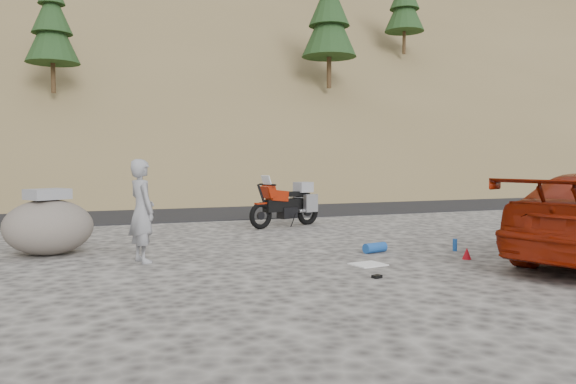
# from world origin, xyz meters

# --- Properties ---
(ground) EXTENTS (140.00, 140.00, 0.00)m
(ground) POSITION_xyz_m (0.00, 0.00, 0.00)
(ground) COLOR #3F3C3A
(ground) RESTS_ON ground
(road) EXTENTS (120.00, 7.00, 0.05)m
(road) POSITION_xyz_m (0.00, 9.00, 0.00)
(road) COLOR black
(road) RESTS_ON ground
(hillside) EXTENTS (120.00, 73.00, 46.72)m
(hillside) POSITION_xyz_m (-0.05, 40.88, 11.08)
(hillside) COLOR brown
(hillside) RESTS_ON ground
(motorcycle) EXTENTS (2.11, 1.06, 1.31)m
(motorcycle) POSITION_xyz_m (1.63, 3.73, 0.56)
(motorcycle) COLOR black
(motorcycle) RESTS_ON ground
(man) EXTENTS (0.56, 0.70, 1.68)m
(man) POSITION_xyz_m (-2.32, 0.03, 0.00)
(man) COLOR gray
(man) RESTS_ON ground
(boulder) EXTENTS (1.84, 1.70, 1.16)m
(boulder) POSITION_xyz_m (-3.77, 1.32, 0.51)
(boulder) COLOR #58524C
(boulder) RESTS_ON ground
(gear_white_cloth) EXTENTS (0.56, 0.51, 0.02)m
(gear_white_cloth) POSITION_xyz_m (0.99, -1.50, 0.01)
(gear_white_cloth) COLOR white
(gear_white_cloth) RESTS_ON ground
(gear_blue_mat) EXTENTS (0.48, 0.28, 0.18)m
(gear_blue_mat) POSITION_xyz_m (1.68, -0.51, 0.09)
(gear_blue_mat) COLOR #194A9B
(gear_blue_mat) RESTS_ON ground
(gear_bottle) EXTENTS (0.09, 0.09, 0.22)m
(gear_bottle) POSITION_xyz_m (3.14, -0.86, 0.11)
(gear_bottle) COLOR #194A9B
(gear_bottle) RESTS_ON ground
(gear_funnel) EXTENTS (0.16, 0.16, 0.20)m
(gear_funnel) POSITION_xyz_m (2.78, -1.64, 0.10)
(gear_funnel) COLOR #B00B16
(gear_funnel) RESTS_ON ground
(gear_glove_b) EXTENTS (0.15, 0.13, 0.04)m
(gear_glove_b) POSITION_xyz_m (0.62, -2.41, 0.02)
(gear_glove_b) COLOR black
(gear_glove_b) RESTS_ON ground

